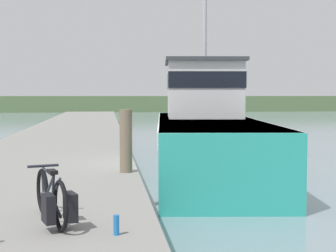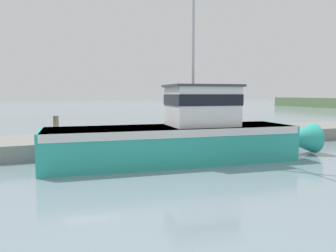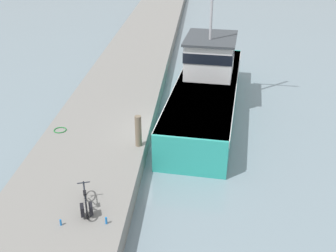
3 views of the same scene
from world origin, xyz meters
TOP-DOWN VIEW (x-y plane):
  - ground_plane at (0.00, 0.00)m, footprint 320.00×320.00m
  - dock_pier at (-3.38, 0.00)m, footprint 4.76×80.00m
  - fishing_boat_main at (1.65, 4.52)m, footprint 4.43×14.66m
  - mooring_post at (-1.28, -1.40)m, footprint 0.28×0.28m
  - hose_coil at (-5.09, -0.36)m, footprint 0.58×0.58m

SIDE VIEW (x-z plane):
  - ground_plane at x=0.00m, z-range 0.00..0.00m
  - dock_pier at x=-3.38m, z-range 0.00..0.85m
  - hose_coil at x=-5.09m, z-range 0.85..0.90m
  - fishing_boat_main at x=1.65m, z-range -3.90..6.62m
  - mooring_post at x=-1.28m, z-range 0.85..2.25m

